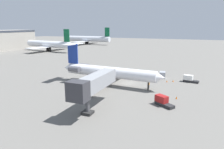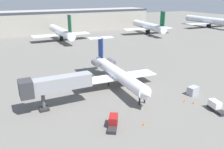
{
  "view_description": "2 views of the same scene",
  "coord_description": "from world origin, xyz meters",
  "px_view_note": "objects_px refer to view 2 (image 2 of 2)",
  "views": [
    {
      "loc": [
        -51.56,
        -17.19,
        15.02
      ],
      "look_at": [
        -3.24,
        3.23,
        2.74
      ],
      "focal_mm": 33.48,
      "sensor_mm": 36.0,
      "label": 1
    },
    {
      "loc": [
        -28.64,
        -42.22,
        21.31
      ],
      "look_at": [
        -5.31,
        3.69,
        3.55
      ],
      "focal_mm": 37.53,
      "sensor_mm": 36.0,
      "label": 2
    }
  ],
  "objects_px": {
    "baggage_tug_trailing": "(113,122)",
    "traffic_cone_mid": "(144,124)",
    "baggage_tug_lead": "(216,107)",
    "parked_airliner_east_mid": "(148,26)",
    "ground_crew_marshaller": "(145,99)",
    "traffic_cone_far": "(194,102)",
    "traffic_cone_near": "(185,101)",
    "jet_bridge": "(52,85)",
    "regional_jet": "(117,73)",
    "parked_airliner_east_end": "(210,21)",
    "cargo_container_uld": "(193,91)",
    "parked_airliner_centre": "(61,32)"
  },
  "relations": [
    {
      "from": "regional_jet",
      "to": "traffic_cone_far",
      "type": "distance_m",
      "value": 18.69
    },
    {
      "from": "baggage_tug_lead",
      "to": "parked_airliner_east_end",
      "type": "bearing_deg",
      "value": 42.21
    },
    {
      "from": "baggage_tug_lead",
      "to": "parked_airliner_east_end",
      "type": "distance_m",
      "value": 127.08
    },
    {
      "from": "ground_crew_marshaller",
      "to": "traffic_cone_mid",
      "type": "xyz_separation_m",
      "value": [
        -5.07,
        -7.17,
        -0.58
      ]
    },
    {
      "from": "jet_bridge",
      "to": "parked_airliner_east_mid",
      "type": "relative_size",
      "value": 0.4
    },
    {
      "from": "jet_bridge",
      "to": "ground_crew_marshaller",
      "type": "bearing_deg",
      "value": -19.94
    },
    {
      "from": "baggage_tug_lead",
      "to": "ground_crew_marshaller",
      "type": "bearing_deg",
      "value": 139.39
    },
    {
      "from": "baggage_tug_trailing",
      "to": "traffic_cone_mid",
      "type": "height_order",
      "value": "baggage_tug_trailing"
    },
    {
      "from": "cargo_container_uld",
      "to": "traffic_cone_near",
      "type": "bearing_deg",
      "value": -154.95
    },
    {
      "from": "baggage_tug_lead",
      "to": "traffic_cone_far",
      "type": "relative_size",
      "value": 7.63
    },
    {
      "from": "regional_jet",
      "to": "jet_bridge",
      "type": "relative_size",
      "value": 2.1
    },
    {
      "from": "regional_jet",
      "to": "baggage_tug_trailing",
      "type": "distance_m",
      "value": 18.67
    },
    {
      "from": "baggage_tug_lead",
      "to": "parked_airliner_east_mid",
      "type": "bearing_deg",
      "value": 62.83
    },
    {
      "from": "cargo_container_uld",
      "to": "traffic_cone_far",
      "type": "xyz_separation_m",
      "value": [
        -3.2,
        -3.5,
        -0.66
      ]
    },
    {
      "from": "ground_crew_marshaller",
      "to": "traffic_cone_mid",
      "type": "distance_m",
      "value": 8.8
    },
    {
      "from": "baggage_tug_lead",
      "to": "traffic_cone_near",
      "type": "xyz_separation_m",
      "value": [
        -2.53,
        5.61,
        -0.56
      ]
    },
    {
      "from": "baggage_tug_trailing",
      "to": "traffic_cone_near",
      "type": "bearing_deg",
      "value": 5.98
    },
    {
      "from": "jet_bridge",
      "to": "parked_airliner_east_end",
      "type": "height_order",
      "value": "parked_airliner_east_end"
    },
    {
      "from": "traffic_cone_far",
      "to": "parked_airliner_east_mid",
      "type": "xyz_separation_m",
      "value": [
        43.58,
        77.92,
        3.92
      ]
    },
    {
      "from": "baggage_tug_lead",
      "to": "traffic_cone_near",
      "type": "relative_size",
      "value": 7.63
    },
    {
      "from": "baggage_tug_lead",
      "to": "parked_airliner_east_mid",
      "type": "xyz_separation_m",
      "value": [
        42.1,
        82.03,
        3.36
      ]
    },
    {
      "from": "baggage_tug_lead",
      "to": "cargo_container_uld",
      "type": "distance_m",
      "value": 7.8
    },
    {
      "from": "baggage_tug_trailing",
      "to": "traffic_cone_near",
      "type": "distance_m",
      "value": 17.82
    },
    {
      "from": "cargo_container_uld",
      "to": "traffic_cone_far",
      "type": "height_order",
      "value": "cargo_container_uld"
    },
    {
      "from": "ground_crew_marshaller",
      "to": "traffic_cone_near",
      "type": "height_order",
      "value": "ground_crew_marshaller"
    },
    {
      "from": "traffic_cone_mid",
      "to": "parked_airliner_east_mid",
      "type": "distance_m",
      "value": 98.87
    },
    {
      "from": "traffic_cone_mid",
      "to": "traffic_cone_far",
      "type": "relative_size",
      "value": 1.0
    },
    {
      "from": "parked_airliner_east_end",
      "to": "traffic_cone_mid",
      "type": "bearing_deg",
      "value": -142.63
    },
    {
      "from": "cargo_container_uld",
      "to": "parked_airliner_east_end",
      "type": "bearing_deg",
      "value": 40.08
    },
    {
      "from": "cargo_container_uld",
      "to": "parked_airliner_east_end",
      "type": "xyz_separation_m",
      "value": [
        92.37,
        77.74,
        3.5
      ]
    },
    {
      "from": "ground_crew_marshaller",
      "to": "baggage_tug_lead",
      "type": "bearing_deg",
      "value": -40.61
    },
    {
      "from": "traffic_cone_near",
      "to": "baggage_tug_trailing",
      "type": "bearing_deg",
      "value": -174.02
    },
    {
      "from": "ground_crew_marshaller",
      "to": "traffic_cone_mid",
      "type": "relative_size",
      "value": 3.07
    },
    {
      "from": "baggage_tug_trailing",
      "to": "traffic_cone_mid",
      "type": "xyz_separation_m",
      "value": [
        4.83,
        -2.05,
        -0.56
      ]
    },
    {
      "from": "regional_jet",
      "to": "jet_bridge",
      "type": "distance_m",
      "value": 17.2
    },
    {
      "from": "ground_crew_marshaller",
      "to": "traffic_cone_mid",
      "type": "bearing_deg",
      "value": -125.27
    },
    {
      "from": "regional_jet",
      "to": "traffic_cone_mid",
      "type": "distance_m",
      "value": 18.89
    },
    {
      "from": "parked_airliner_centre",
      "to": "parked_airliner_east_mid",
      "type": "relative_size",
      "value": 0.95
    },
    {
      "from": "ground_crew_marshaller",
      "to": "baggage_tug_lead",
      "type": "distance_m",
      "value": 13.63
    },
    {
      "from": "ground_crew_marshaller",
      "to": "traffic_cone_mid",
      "type": "height_order",
      "value": "ground_crew_marshaller"
    },
    {
      "from": "parked_airliner_centre",
      "to": "baggage_tug_lead",
      "type": "bearing_deg",
      "value": -85.24
    },
    {
      "from": "traffic_cone_mid",
      "to": "parked_airliner_east_end",
      "type": "relative_size",
      "value": 0.01
    },
    {
      "from": "traffic_cone_far",
      "to": "parked_airliner_centre",
      "type": "xyz_separation_m",
      "value": [
        -5.51,
        79.79,
        3.88
      ]
    },
    {
      "from": "traffic_cone_near",
      "to": "parked_airliner_east_end",
      "type": "xyz_separation_m",
      "value": [
        96.62,
        79.73,
        4.16
      ]
    },
    {
      "from": "jet_bridge",
      "to": "traffic_cone_mid",
      "type": "bearing_deg",
      "value": -47.81
    },
    {
      "from": "ground_crew_marshaller",
      "to": "parked_airliner_centre",
      "type": "xyz_separation_m",
      "value": [
        3.36,
        75.02,
        3.29
      ]
    },
    {
      "from": "parked_airliner_centre",
      "to": "parked_airliner_east_mid",
      "type": "bearing_deg",
      "value": -2.18
    },
    {
      "from": "ground_crew_marshaller",
      "to": "traffic_cone_near",
      "type": "bearing_deg",
      "value": -22.63
    },
    {
      "from": "ground_crew_marshaller",
      "to": "traffic_cone_far",
      "type": "distance_m",
      "value": 10.09
    },
    {
      "from": "baggage_tug_lead",
      "to": "baggage_tug_trailing",
      "type": "distance_m",
      "value": 20.59
    }
  ]
}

